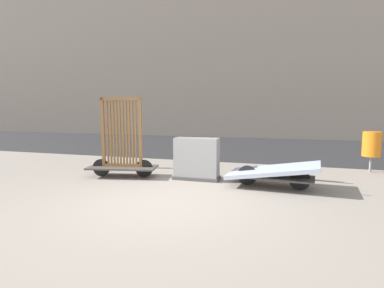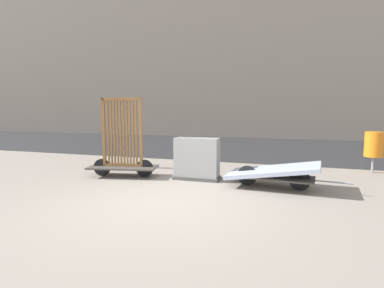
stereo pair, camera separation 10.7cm
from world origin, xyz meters
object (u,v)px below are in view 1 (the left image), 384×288
object	(u,v)px
bike_cart_with_mattress	(273,172)
utility_cabinet	(197,160)
trash_bin	(372,144)
bike_cart_with_bedframe	(122,151)

from	to	relation	value
bike_cart_with_mattress	utility_cabinet	size ratio (longest dim) A/B	2.29
bike_cart_with_mattress	trash_bin	size ratio (longest dim) A/B	2.33
bike_cart_with_mattress	utility_cabinet	bearing A→B (deg)	178.17
bike_cart_with_bedframe	trash_bin	size ratio (longest dim) A/B	2.21
bike_cart_with_bedframe	trash_bin	world-z (taller)	bike_cart_with_bedframe
bike_cart_with_mattress	trash_bin	bearing A→B (deg)	50.72
utility_cabinet	trash_bin	world-z (taller)	trash_bin
utility_cabinet	bike_cart_with_bedframe	bearing A→B (deg)	-172.16
utility_cabinet	trash_bin	size ratio (longest dim) A/B	1.02
bike_cart_with_bedframe	trash_bin	bearing A→B (deg)	10.38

